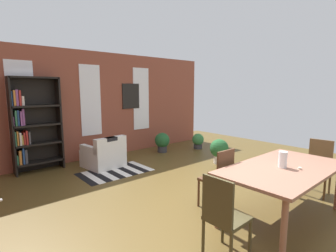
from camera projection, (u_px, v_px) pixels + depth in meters
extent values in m
plane|color=brown|center=(220.00, 218.00, 3.63)|extent=(11.02, 11.02, 0.00)
cube|color=brown|center=(90.00, 106.00, 6.64)|extent=(7.82, 0.12, 2.81)
cube|color=white|center=(21.00, 103.00, 5.54)|extent=(0.55, 0.02, 1.83)
cube|color=white|center=(91.00, 100.00, 6.57)|extent=(0.55, 0.02, 1.83)
cube|color=white|center=(141.00, 99.00, 7.60)|extent=(0.55, 0.02, 1.83)
cube|color=#8C5D4A|center=(284.00, 168.00, 3.54)|extent=(2.00, 1.08, 0.04)
cylinder|color=#8C5D4A|center=(284.00, 230.00, 2.69)|extent=(0.07, 0.07, 0.72)
cylinder|color=#8C5D4A|center=(218.00, 202.00, 3.35)|extent=(0.07, 0.07, 0.72)
cylinder|color=#8C5D4A|center=(281.00, 173.00, 4.51)|extent=(0.07, 0.07, 0.72)
cylinder|color=silver|center=(283.00, 160.00, 3.49)|extent=(0.12, 0.12, 0.23)
cylinder|color=silver|center=(300.00, 168.00, 3.42)|extent=(0.04, 0.04, 0.03)
cylinder|color=silver|center=(284.00, 165.00, 3.54)|extent=(0.04, 0.04, 0.04)
cube|color=brown|center=(317.00, 169.00, 4.43)|extent=(0.44, 0.44, 0.04)
cube|color=brown|center=(321.00, 153.00, 4.53)|extent=(0.07, 0.38, 0.50)
cylinder|color=brown|center=(301.00, 182.00, 4.46)|extent=(0.04, 0.04, 0.43)
cylinder|color=brown|center=(325.00, 187.00, 4.21)|extent=(0.04, 0.04, 0.43)
cylinder|color=brown|center=(307.00, 177.00, 4.72)|extent=(0.04, 0.04, 0.43)
cylinder|color=brown|center=(330.00, 182.00, 4.47)|extent=(0.04, 0.04, 0.43)
cube|color=#4C301E|center=(215.00, 179.00, 3.92)|extent=(0.41, 0.41, 0.04)
cube|color=#4C301E|center=(226.00, 167.00, 3.75)|extent=(0.38, 0.04, 0.50)
cylinder|color=#4C301E|center=(213.00, 188.00, 4.21)|extent=(0.04, 0.04, 0.43)
cylinder|color=#4C301E|center=(199.00, 193.00, 3.98)|extent=(0.04, 0.04, 0.43)
cylinder|color=#4C301E|center=(231.00, 194.00, 3.94)|extent=(0.04, 0.04, 0.43)
cylinder|color=#4C301E|center=(217.00, 201.00, 3.71)|extent=(0.04, 0.04, 0.43)
cube|color=#433B22|center=(227.00, 218.00, 2.74)|extent=(0.41, 0.41, 0.04)
cube|color=#433B22|center=(217.00, 202.00, 2.59)|extent=(0.04, 0.38, 0.50)
cylinder|color=#433B22|center=(250.00, 239.00, 2.76)|extent=(0.04, 0.04, 0.43)
cylinder|color=#433B22|center=(223.00, 226.00, 3.03)|extent=(0.04, 0.04, 0.43)
cylinder|color=#433B22|center=(203.00, 238.00, 2.79)|extent=(0.04, 0.04, 0.43)
cube|color=black|center=(12.00, 127.00, 5.29)|extent=(0.04, 0.33, 2.11)
cube|color=black|center=(60.00, 123.00, 5.92)|extent=(0.04, 0.33, 2.11)
cube|color=black|center=(35.00, 124.00, 5.72)|extent=(1.01, 0.01, 2.11)
cube|color=black|center=(40.00, 162.00, 5.73)|extent=(0.97, 0.33, 0.04)
cube|color=#33724C|center=(17.00, 160.00, 5.42)|extent=(0.04, 0.21, 0.21)
cube|color=orange|center=(20.00, 157.00, 5.45)|extent=(0.05, 0.19, 0.30)
cube|color=#284C8C|center=(23.00, 156.00, 5.49)|extent=(0.04, 0.20, 0.36)
cube|color=#4C4C51|center=(26.00, 156.00, 5.53)|extent=(0.05, 0.17, 0.31)
cube|color=black|center=(38.00, 143.00, 5.66)|extent=(0.97, 0.33, 0.04)
cube|color=#33724C|center=(14.00, 138.00, 5.35)|extent=(0.03, 0.28, 0.30)
cube|color=orange|center=(17.00, 138.00, 5.38)|extent=(0.03, 0.21, 0.31)
cube|color=white|center=(20.00, 139.00, 5.41)|extent=(0.04, 0.24, 0.28)
cube|color=gold|center=(22.00, 140.00, 5.44)|extent=(0.03, 0.18, 0.22)
cube|color=#B22D28|center=(24.00, 138.00, 5.46)|extent=(0.03, 0.22, 0.27)
cube|color=#B22D28|center=(26.00, 137.00, 5.49)|extent=(0.04, 0.24, 0.31)
cube|color=#4C4C51|center=(29.00, 138.00, 5.52)|extent=(0.03, 0.21, 0.28)
cube|color=black|center=(37.00, 125.00, 5.60)|extent=(0.97, 0.33, 0.04)
cube|color=#8C4C8C|center=(13.00, 121.00, 5.29)|extent=(0.03, 0.19, 0.20)
cube|color=#33724C|center=(15.00, 118.00, 5.31)|extent=(0.03, 0.26, 0.33)
cube|color=#284C8C|center=(18.00, 118.00, 5.34)|extent=(0.04, 0.21, 0.33)
cube|color=#8C4C8C|center=(20.00, 118.00, 5.37)|extent=(0.03, 0.27, 0.31)
cube|color=#8C4C8C|center=(23.00, 117.00, 5.40)|extent=(0.04, 0.20, 0.35)
cube|color=black|center=(35.00, 106.00, 5.54)|extent=(0.97, 0.33, 0.04)
cube|color=#284C8C|center=(11.00, 98.00, 5.23)|extent=(0.03, 0.22, 0.31)
cube|color=orange|center=(13.00, 98.00, 5.25)|extent=(0.04, 0.27, 0.32)
cube|color=#8C4C8C|center=(16.00, 98.00, 5.28)|extent=(0.04, 0.25, 0.34)
cube|color=#B22D28|center=(19.00, 98.00, 5.32)|extent=(0.04, 0.27, 0.32)
cube|color=white|center=(22.00, 101.00, 5.36)|extent=(0.05, 0.19, 0.20)
cube|color=black|center=(33.00, 78.00, 5.45)|extent=(0.97, 0.33, 0.04)
cube|color=white|center=(103.00, 158.00, 6.06)|extent=(0.89, 0.89, 0.40)
cube|color=white|center=(111.00, 145.00, 5.79)|extent=(0.81, 0.26, 0.35)
cube|color=white|center=(115.00, 145.00, 6.26)|extent=(0.21, 0.73, 0.15)
cube|color=white|center=(90.00, 149.00, 5.77)|extent=(0.21, 0.73, 0.15)
cube|color=black|center=(110.00, 139.00, 5.77)|extent=(0.30, 0.20, 0.08)
cylinder|color=silver|center=(219.00, 159.00, 6.31)|extent=(0.26, 0.26, 0.20)
sphere|color=#235B2D|center=(219.00, 148.00, 6.27)|extent=(0.46, 0.46, 0.46)
cylinder|color=#333338|center=(198.00, 146.00, 7.88)|extent=(0.26, 0.26, 0.15)
sphere|color=#387F42|center=(198.00, 139.00, 7.85)|extent=(0.36, 0.36, 0.36)
cylinder|color=#333338|center=(162.00, 149.00, 7.45)|extent=(0.28, 0.28, 0.18)
sphere|color=#235B2D|center=(162.00, 140.00, 7.41)|extent=(0.44, 0.44, 0.44)
cube|color=black|center=(85.00, 179.00, 5.21)|extent=(0.15, 0.94, 0.01)
cube|color=white|center=(92.00, 177.00, 5.31)|extent=(0.15, 0.94, 0.01)
cube|color=black|center=(99.00, 176.00, 5.41)|extent=(0.15, 0.94, 0.01)
cube|color=white|center=(106.00, 174.00, 5.51)|extent=(0.15, 0.94, 0.01)
cube|color=black|center=(112.00, 173.00, 5.61)|extent=(0.15, 0.94, 0.01)
cube|color=white|center=(118.00, 171.00, 5.71)|extent=(0.15, 0.94, 0.01)
cube|color=black|center=(124.00, 170.00, 5.81)|extent=(0.15, 0.94, 0.01)
cube|color=white|center=(130.00, 168.00, 5.91)|extent=(0.15, 0.94, 0.01)
cube|color=black|center=(135.00, 167.00, 6.01)|extent=(0.15, 0.94, 0.01)
cube|color=white|center=(141.00, 166.00, 6.11)|extent=(0.15, 0.94, 0.01)
cube|color=black|center=(131.00, 96.00, 7.34)|extent=(0.56, 0.03, 0.72)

